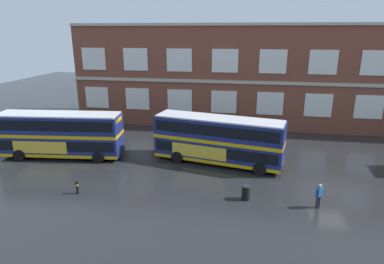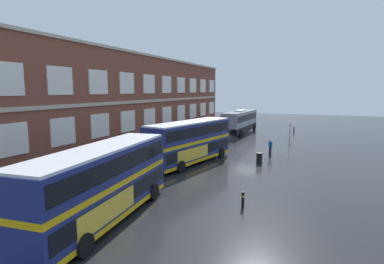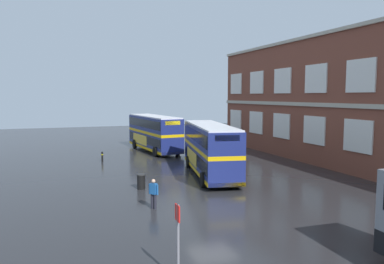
# 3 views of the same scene
# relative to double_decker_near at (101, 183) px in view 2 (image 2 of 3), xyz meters

# --- Properties ---
(ground_plane) EXTENTS (120.00, 120.00, 0.00)m
(ground_plane) POSITION_rel_double_decker_near_xyz_m (22.84, -0.57, -2.15)
(ground_plane) COLOR #232326
(brick_terminal_building) EXTENTS (56.84, 8.19, 11.88)m
(brick_terminal_building) POSITION_rel_double_decker_near_xyz_m (24.12, 15.41, 3.64)
(brick_terminal_building) COLOR brown
(brick_terminal_building) RESTS_ON ground
(double_decker_near) EXTENTS (11.21, 3.72, 4.07)m
(double_decker_near) POSITION_rel_double_decker_near_xyz_m (0.00, 0.00, 0.00)
(double_decker_near) COLOR navy
(double_decker_near) RESTS_ON ground
(double_decker_middle) EXTENTS (11.29, 4.70, 4.07)m
(double_decker_middle) POSITION_rel_double_decker_near_xyz_m (14.18, 0.96, 0.00)
(double_decker_middle) COLOR navy
(double_decker_middle) RESTS_ON ground
(touring_coach) EXTENTS (12.09, 3.26, 3.80)m
(touring_coach) POSITION_rel_double_decker_near_xyz_m (36.78, 1.75, -0.24)
(touring_coach) COLOR gray
(touring_coach) RESTS_ON ground
(waiting_passenger) EXTENTS (0.55, 0.50, 1.70)m
(waiting_passenger) POSITION_rel_double_decker_near_xyz_m (21.35, -5.55, -1.22)
(waiting_passenger) COLOR black
(waiting_passenger) RESTS_ON ground
(bus_stand_flag) EXTENTS (0.44, 0.10, 2.70)m
(bus_stand_flag) POSITION_rel_double_decker_near_xyz_m (29.62, -6.82, -0.51)
(bus_stand_flag) COLOR slate
(bus_stand_flag) RESTS_ON ground
(station_litter_bin) EXTENTS (0.60, 0.60, 1.03)m
(station_litter_bin) POSITION_rel_double_decker_near_xyz_m (16.71, -5.23, -1.63)
(station_litter_bin) COLOR black
(station_litter_bin) RESTS_ON ground
(safety_bollard_west) EXTENTS (0.19, 0.19, 0.95)m
(safety_bollard_west) POSITION_rel_double_decker_near_xyz_m (41.11, -6.42, -1.66)
(safety_bollard_west) COLOR black
(safety_bollard_west) RESTS_ON ground
(safety_bollard_east) EXTENTS (0.19, 0.19, 0.95)m
(safety_bollard_east) POSITION_rel_double_decker_near_xyz_m (4.99, -6.46, -1.66)
(safety_bollard_east) COLOR black
(safety_bollard_east) RESTS_ON ground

